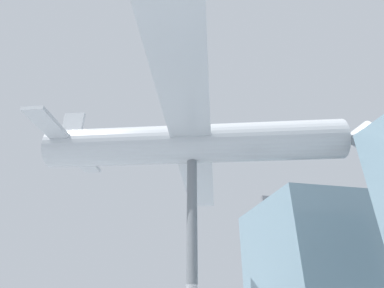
{
  "coord_description": "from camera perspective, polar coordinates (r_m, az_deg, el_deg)",
  "views": [
    {
      "loc": [
        13.08,
        -2.62,
        1.94
      ],
      "look_at": [
        0.0,
        0.0,
        8.91
      ],
      "focal_mm": 28.0,
      "sensor_mm": 36.0,
      "label": 1
    }
  ],
  "objects": [
    {
      "name": "glass_pavilion_left",
      "position": [
        25.48,
        25.11,
        -20.05
      ],
      "size": [
        9.43,
        10.45,
        9.05
      ],
      "color": "#7593A3",
      "rests_on": "ground_plane"
    },
    {
      "name": "suspended_airplane",
      "position": [
        15.04,
        0.89,
        0.06
      ],
      "size": [
        21.5,
        16.23,
        3.1
      ],
      "rotation": [
        0.0,
        0.0,
        -0.27
      ],
      "color": "#B2B7BC",
      "rests_on": "support_pylon_central"
    },
    {
      "name": "support_pylon_central",
      "position": [
        13.49,
        0.0,
        -18.94
      ],
      "size": [
        0.47,
        0.47,
        7.94
      ],
      "color": "slate",
      "rests_on": "ground_plane"
    }
  ]
}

